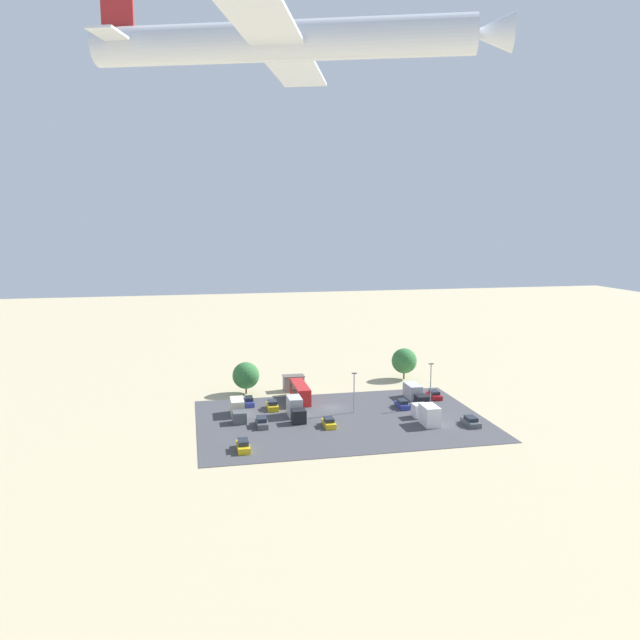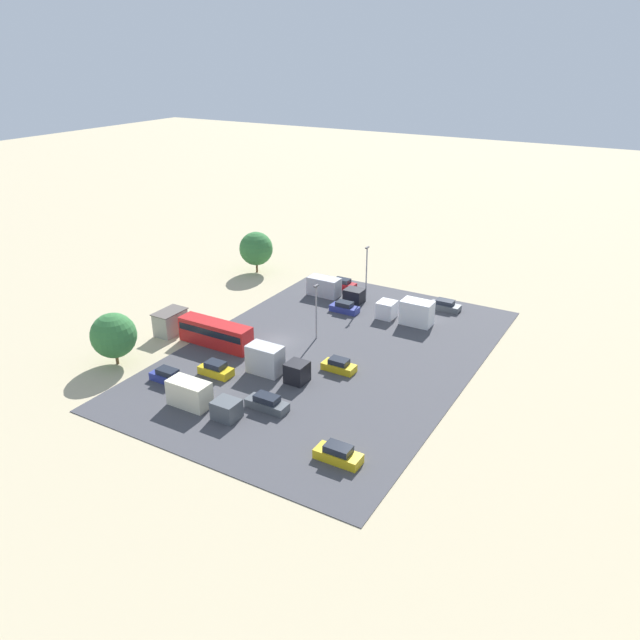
{
  "view_description": "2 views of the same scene",
  "coord_description": "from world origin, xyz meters",
  "px_view_note": "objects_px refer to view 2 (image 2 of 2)",
  "views": [
    {
      "loc": [
        25.9,
        111.17,
        34.53
      ],
      "look_at": [
        8.24,
        27.95,
        21.37
      ],
      "focal_mm": 35.0,
      "sensor_mm": 36.0,
      "label": 1
    },
    {
      "loc": [
        60.63,
        41.69,
        35.67
      ],
      "look_at": [
        0.78,
        6.77,
        4.93
      ],
      "focal_mm": 35.0,
      "sensor_mm": 36.0,
      "label": 2
    }
  ],
  "objects_px": {
    "parked_car_1": "(168,376)",
    "parked_truck_1": "(332,289)",
    "parked_car_3": "(339,366)",
    "shed_building": "(170,322)",
    "parked_car_7": "(342,284)",
    "bus": "(216,333)",
    "parked_car_2": "(338,454)",
    "parked_car_4": "(267,403)",
    "parked_car_5": "(344,308)",
    "parked_car_0": "(216,369)",
    "parked_car_6": "(445,306)",
    "parked_truck_0": "(274,363)",
    "parked_truck_3": "(408,312)",
    "parked_truck_2": "(200,398)"
  },
  "relations": [
    {
      "from": "parked_car_4",
      "to": "parked_car_5",
      "type": "relative_size",
      "value": 1.12
    },
    {
      "from": "parked_car_1",
      "to": "parked_truck_1",
      "type": "height_order",
      "value": "parked_truck_1"
    },
    {
      "from": "parked_car_2",
      "to": "parked_car_4",
      "type": "height_order",
      "value": "parked_car_2"
    },
    {
      "from": "parked_car_3",
      "to": "parked_truck_1",
      "type": "xyz_separation_m",
      "value": [
        -20.25,
        -12.21,
        0.66
      ]
    },
    {
      "from": "parked_car_5",
      "to": "parked_truck_3",
      "type": "height_order",
      "value": "parked_truck_3"
    },
    {
      "from": "parked_car_2",
      "to": "parked_car_7",
      "type": "relative_size",
      "value": 1.01
    },
    {
      "from": "parked_truck_0",
      "to": "parked_truck_3",
      "type": "distance_m",
      "value": 23.25
    },
    {
      "from": "bus",
      "to": "parked_car_7",
      "type": "relative_size",
      "value": 2.29
    },
    {
      "from": "parked_car_1",
      "to": "parked_truck_3",
      "type": "height_order",
      "value": "parked_truck_3"
    },
    {
      "from": "parked_car_6",
      "to": "parked_truck_2",
      "type": "relative_size",
      "value": 0.52
    },
    {
      "from": "parked_car_7",
      "to": "parked_truck_2",
      "type": "distance_m",
      "value": 39.61
    },
    {
      "from": "parked_truck_0",
      "to": "parked_car_0",
      "type": "bearing_deg",
      "value": -60.08
    },
    {
      "from": "parked_car_1",
      "to": "parked_car_5",
      "type": "bearing_deg",
      "value": 164.4
    },
    {
      "from": "parked_car_2",
      "to": "parked_car_0",
      "type": "bearing_deg",
      "value": 70.35
    },
    {
      "from": "parked_truck_2",
      "to": "bus",
      "type": "bearing_deg",
      "value": -147.37
    },
    {
      "from": "bus",
      "to": "parked_car_1",
      "type": "bearing_deg",
      "value": 6.81
    },
    {
      "from": "parked_truck_2",
      "to": "parked_car_0",
      "type": "bearing_deg",
      "value": -153.81
    },
    {
      "from": "parked_car_6",
      "to": "parked_truck_1",
      "type": "xyz_separation_m",
      "value": [
        3.95,
        -16.64,
        0.68
      ]
    },
    {
      "from": "parked_truck_1",
      "to": "parked_car_6",
      "type": "bearing_deg",
      "value": 103.36
    },
    {
      "from": "parked_car_7",
      "to": "parked_truck_0",
      "type": "bearing_deg",
      "value": -166.99
    },
    {
      "from": "parked_car_3",
      "to": "parked_truck_1",
      "type": "distance_m",
      "value": 23.65
    },
    {
      "from": "parked_car_1",
      "to": "parked_truck_0",
      "type": "distance_m",
      "value": 12.26
    },
    {
      "from": "parked_car_1",
      "to": "parked_truck_1",
      "type": "bearing_deg",
      "value": 173.79
    },
    {
      "from": "parked_car_4",
      "to": "parked_car_1",
      "type": "bearing_deg",
      "value": 93.89
    },
    {
      "from": "parked_car_3",
      "to": "parked_car_6",
      "type": "bearing_deg",
      "value": 169.63
    },
    {
      "from": "parked_car_1",
      "to": "parked_truck_3",
      "type": "bearing_deg",
      "value": 149.6
    },
    {
      "from": "parked_car_7",
      "to": "parked_car_2",
      "type": "bearing_deg",
      "value": -152.08
    },
    {
      "from": "parked_car_6",
      "to": "parked_car_7",
      "type": "xyz_separation_m",
      "value": [
        -0.33,
        -17.24,
        0.01
      ]
    },
    {
      "from": "parked_truck_3",
      "to": "parked_car_2",
      "type": "bearing_deg",
      "value": -168.2
    },
    {
      "from": "parked_car_2",
      "to": "parked_car_3",
      "type": "height_order",
      "value": "parked_car_2"
    },
    {
      "from": "bus",
      "to": "parked_truck_2",
      "type": "distance_m",
      "value": 15.35
    },
    {
      "from": "parked_car_4",
      "to": "parked_car_2",
      "type": "bearing_deg",
      "value": -110.74
    },
    {
      "from": "parked_car_1",
      "to": "parked_car_7",
      "type": "height_order",
      "value": "parked_car_1"
    },
    {
      "from": "parked_car_0",
      "to": "parked_truck_3",
      "type": "distance_m",
      "value": 28.79
    },
    {
      "from": "parked_car_0",
      "to": "parked_car_7",
      "type": "bearing_deg",
      "value": 1.44
    },
    {
      "from": "parked_car_3",
      "to": "parked_truck_0",
      "type": "height_order",
      "value": "parked_truck_0"
    },
    {
      "from": "parked_truck_0",
      "to": "parked_truck_1",
      "type": "xyz_separation_m",
      "value": [
        -24.99,
        -6.16,
        -0.27
      ]
    },
    {
      "from": "shed_building",
      "to": "parked_car_5",
      "type": "bearing_deg",
      "value": 137.07
    },
    {
      "from": "parked_car_0",
      "to": "parked_car_5",
      "type": "bearing_deg",
      "value": -9.69
    },
    {
      "from": "parked_car_0",
      "to": "parked_car_1",
      "type": "distance_m",
      "value": 5.51
    },
    {
      "from": "shed_building",
      "to": "parked_car_0",
      "type": "relative_size",
      "value": 1.09
    },
    {
      "from": "parked_car_1",
      "to": "parked_truck_0",
      "type": "height_order",
      "value": "parked_truck_0"
    },
    {
      "from": "shed_building",
      "to": "parked_car_6",
      "type": "bearing_deg",
      "value": 132.02
    },
    {
      "from": "shed_building",
      "to": "parked_car_7",
      "type": "relative_size",
      "value": 1.0
    },
    {
      "from": "parked_car_0",
      "to": "parked_car_7",
      "type": "height_order",
      "value": "parked_car_0"
    },
    {
      "from": "bus",
      "to": "parked_car_2",
      "type": "relative_size",
      "value": 2.28
    },
    {
      "from": "parked_truck_3",
      "to": "parked_truck_1",
      "type": "bearing_deg",
      "value": 77.66
    },
    {
      "from": "parked_truck_0",
      "to": "parked_truck_2",
      "type": "xyz_separation_m",
      "value": [
        10.13,
        -2.64,
        -0.26
      ]
    },
    {
      "from": "parked_car_3",
      "to": "parked_car_6",
      "type": "relative_size",
      "value": 0.9
    },
    {
      "from": "parked_car_1",
      "to": "parked_truck_2",
      "type": "height_order",
      "value": "parked_truck_2"
    }
  ]
}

